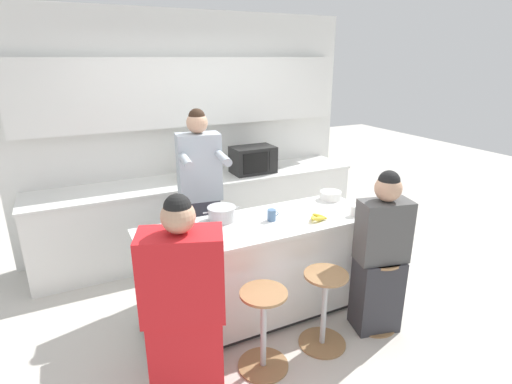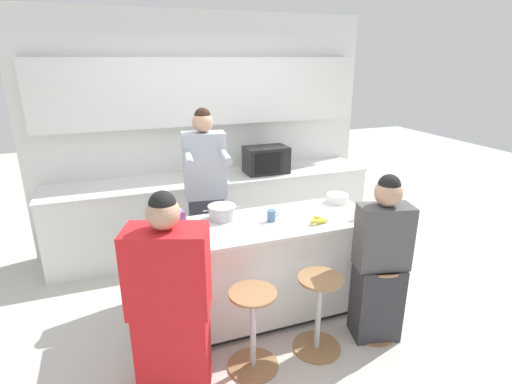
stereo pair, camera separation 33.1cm
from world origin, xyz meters
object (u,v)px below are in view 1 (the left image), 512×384
Objects in this scene: person_wrapped_blanket at (184,308)px; potted_plant at (187,168)px; person_seated_near at (380,259)px; bar_stool_rightmost at (377,291)px; bar_stool_leftmost at (190,349)px; coffee_cup_far at (355,211)px; person_cooking at (201,204)px; banana_bunch at (317,218)px; juice_carton at (183,226)px; microwave at (253,160)px; bar_stool_center_right at (324,309)px; kitchen_island at (260,269)px; cooking_pot at (222,214)px; fruit_bowl at (330,195)px; coffee_cup_near at (272,215)px; bar_stool_center_left at (263,329)px.

potted_plant is (0.67, 2.07, 0.34)m from person_wrapped_blanket.
person_wrapped_blanket is 1.64m from person_seated_near.
person_wrapped_blanket is (-1.65, -0.02, 0.36)m from bar_stool_rightmost.
bar_stool_leftmost is 5.79× the size of coffee_cup_far.
banana_bunch is at bearing -39.80° from person_cooking.
microwave reaches higher than juice_carton.
bar_stool_leftmost is at bearing 178.72° from bar_stool_center_right.
microwave reaches higher than kitchen_island.
bar_stool_leftmost is 1.96× the size of cooking_pot.
bar_stool_rightmost is 1.74m from person_cooking.
microwave is at bearing 96.39° from coffee_cup_far.
fruit_bowl is 0.79m from coffee_cup_near.
banana_bunch is 0.86× the size of juice_carton.
coffee_cup_far is 1.49m from juice_carton.
cooking_pot is 0.44m from juice_carton.
bar_stool_leftmost is 0.54m from bar_stool_center_left.
potted_plant is (0.10, 1.29, 0.07)m from cooking_pot.
coffee_cup_near is 0.74m from coffee_cup_far.
person_wrapped_blanket is 4.45× the size of cooking_pot.
banana_bunch reaches higher than bar_stool_rightmost.
bar_stool_center_left is at bearing -144.83° from fruit_bowl.
person_seated_near is at bearing -85.32° from microwave.
kitchen_island reaches higher than bar_stool_rightmost.
person_wrapped_blanket is at bearing -166.42° from person_seated_near.
bar_stool_center_left is 0.96m from juice_carton.
bar_stool_rightmost is at bearing 0.82° from bar_stool_center_left.
cooking_pot is 0.42m from coffee_cup_near.
bar_stool_rightmost is 2.98× the size of juice_carton.
juice_carton is at bearing -171.71° from fruit_bowl.
bar_stool_center_right is 0.36× the size of person_cooking.
kitchen_island is 0.66m from bar_stool_center_right.
coffee_cup_far is (0.54, 0.36, 0.60)m from bar_stool_center_right.
coffee_cup_far is 0.51× the size of juice_carton.
bar_stool_leftmost is 1.62m from bar_stool_rightmost.
potted_plant is at bearing 88.81° from person_cooking.
person_cooking is 3.51× the size of microwave.
bar_stool_center_left is at bearing -81.28° from person_cooking.
person_wrapped_blanket is (-0.84, -0.60, 0.23)m from kitchen_island.
banana_bunch is (0.46, -0.18, 0.47)m from kitchen_island.
coffee_cup_near is at bearing 57.31° from bar_stool_center_left.
microwave is at bearing 95.17° from bar_stool_rightmost.
coffee_cup_near is (-0.76, -0.21, 0.01)m from fruit_bowl.
person_wrapped_blanket is at bearing -179.44° from bar_stool_rightmost.
potted_plant is at bearing 87.16° from bar_stool_center_left.
potted_plant is (-0.62, 1.65, 0.11)m from banana_bunch.
juice_carton reaches higher than bar_stool_rightmost.
person_wrapped_blanket is 13.17× the size of coffee_cup_far.
bar_stool_center_left is at bearing 19.88° from person_wrapped_blanket.
microwave is 0.80m from potted_plant.
bar_stool_rightmost is at bearing -90.50° from coffee_cup_far.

